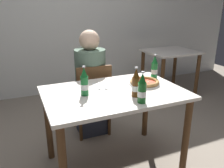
{
  "coord_description": "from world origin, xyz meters",
  "views": [
    {
      "loc": [
        -0.75,
        -1.69,
        1.46
      ],
      "look_at": [
        0.0,
        0.05,
        0.8
      ],
      "focal_mm": 36.86,
      "sensor_mm": 36.0,
      "label": 1
    }
  ],
  "objects_px": {
    "beer_bottle_left": "(136,84)",
    "beer_bottle_right": "(142,90)",
    "beer_bottle_extra": "(84,83)",
    "pizza_margherita_near": "(145,82)",
    "beer_bottle_center": "(154,68)",
    "dining_table_main": "(114,103)",
    "dining_table_background": "(170,60)",
    "diner_seated": "(91,86)",
    "chair_behind_table": "(92,96)",
    "napkin_with_cutlery": "(102,86)"
  },
  "relations": [
    {
      "from": "beer_bottle_center",
      "to": "dining_table_main",
      "type": "bearing_deg",
      "value": -161.0
    },
    {
      "from": "beer_bottle_left",
      "to": "beer_bottle_center",
      "type": "xyz_separation_m",
      "value": [
        0.41,
        0.35,
        0.0
      ]
    },
    {
      "from": "pizza_margherita_near",
      "to": "dining_table_main",
      "type": "bearing_deg",
      "value": -171.47
    },
    {
      "from": "dining_table_main",
      "to": "dining_table_background",
      "type": "bearing_deg",
      "value": 39.84
    },
    {
      "from": "dining_table_main",
      "to": "chair_behind_table",
      "type": "bearing_deg",
      "value": 90.48
    },
    {
      "from": "chair_behind_table",
      "to": "pizza_margherita_near",
      "type": "relative_size",
      "value": 2.92
    },
    {
      "from": "diner_seated",
      "to": "dining_table_background",
      "type": "xyz_separation_m",
      "value": [
        1.59,
        0.67,
        0.01
      ]
    },
    {
      "from": "chair_behind_table",
      "to": "dining_table_background",
      "type": "distance_m",
      "value": 1.75
    },
    {
      "from": "dining_table_main",
      "to": "napkin_with_cutlery",
      "type": "bearing_deg",
      "value": 108.76
    },
    {
      "from": "pizza_margherita_near",
      "to": "beer_bottle_center",
      "type": "relative_size",
      "value": 1.18
    },
    {
      "from": "dining_table_background",
      "to": "beer_bottle_center",
      "type": "relative_size",
      "value": 3.24
    },
    {
      "from": "dining_table_background",
      "to": "pizza_margherita_near",
      "type": "xyz_separation_m",
      "value": [
        -1.26,
        -1.28,
        0.18
      ]
    },
    {
      "from": "chair_behind_table",
      "to": "beer_bottle_center",
      "type": "relative_size",
      "value": 3.44
    },
    {
      "from": "pizza_margherita_near",
      "to": "napkin_with_cutlery",
      "type": "height_order",
      "value": "pizza_margherita_near"
    },
    {
      "from": "dining_table_main",
      "to": "beer_bottle_center",
      "type": "bearing_deg",
      "value": 19.0
    },
    {
      "from": "chair_behind_table",
      "to": "beer_bottle_extra",
      "type": "bearing_deg",
      "value": 69.09
    },
    {
      "from": "dining_table_background",
      "to": "pizza_margherita_near",
      "type": "distance_m",
      "value": 1.8
    },
    {
      "from": "chair_behind_table",
      "to": "beer_bottle_left",
      "type": "bearing_deg",
      "value": 100.66
    },
    {
      "from": "chair_behind_table",
      "to": "beer_bottle_right",
      "type": "height_order",
      "value": "beer_bottle_right"
    },
    {
      "from": "beer_bottle_right",
      "to": "dining_table_background",
      "type": "bearing_deg",
      "value": 47.46
    },
    {
      "from": "beer_bottle_right",
      "to": "beer_bottle_left",
      "type": "bearing_deg",
      "value": 82.14
    },
    {
      "from": "diner_seated",
      "to": "pizza_margherita_near",
      "type": "distance_m",
      "value": 0.72
    },
    {
      "from": "dining_table_main",
      "to": "dining_table_background",
      "type": "relative_size",
      "value": 1.5
    },
    {
      "from": "beer_bottle_extra",
      "to": "chair_behind_table",
      "type": "bearing_deg",
      "value": 66.87
    },
    {
      "from": "beer_bottle_center",
      "to": "beer_bottle_left",
      "type": "bearing_deg",
      "value": -139.02
    },
    {
      "from": "beer_bottle_extra",
      "to": "napkin_with_cutlery",
      "type": "relative_size",
      "value": 1.08
    },
    {
      "from": "beer_bottle_left",
      "to": "beer_bottle_right",
      "type": "bearing_deg",
      "value": -97.86
    },
    {
      "from": "beer_bottle_center",
      "to": "beer_bottle_extra",
      "type": "xyz_separation_m",
      "value": [
        -0.78,
        -0.16,
        0.0
      ]
    },
    {
      "from": "pizza_margherita_near",
      "to": "chair_behind_table",
      "type": "bearing_deg",
      "value": 120.94
    },
    {
      "from": "beer_bottle_left",
      "to": "beer_bottle_right",
      "type": "relative_size",
      "value": 1.0
    },
    {
      "from": "dining_table_background",
      "to": "beer_bottle_left",
      "type": "xyz_separation_m",
      "value": [
        -1.48,
        -1.5,
        0.26
      ]
    },
    {
      "from": "dining_table_main",
      "to": "pizza_margherita_near",
      "type": "height_order",
      "value": "pizza_margherita_near"
    },
    {
      "from": "beer_bottle_extra",
      "to": "beer_bottle_right",
      "type": "bearing_deg",
      "value": -42.31
    },
    {
      "from": "dining_table_background",
      "to": "pizza_margherita_near",
      "type": "relative_size",
      "value": 2.75
    },
    {
      "from": "chair_behind_table",
      "to": "beer_bottle_right",
      "type": "xyz_separation_m",
      "value": [
        0.1,
        -0.91,
        0.37
      ]
    },
    {
      "from": "napkin_with_cutlery",
      "to": "dining_table_main",
      "type": "bearing_deg",
      "value": -71.24
    },
    {
      "from": "chair_behind_table",
      "to": "pizza_margherita_near",
      "type": "xyz_separation_m",
      "value": [
        0.34,
        -0.56,
        0.29
      ]
    },
    {
      "from": "dining_table_background",
      "to": "beer_bottle_left",
      "type": "relative_size",
      "value": 3.24
    },
    {
      "from": "diner_seated",
      "to": "beer_bottle_extra",
      "type": "xyz_separation_m",
      "value": [
        -0.26,
        -0.64,
        0.27
      ]
    },
    {
      "from": "dining_table_background",
      "to": "pizza_margherita_near",
      "type": "bearing_deg",
      "value": -134.59
    },
    {
      "from": "beer_bottle_right",
      "to": "beer_bottle_extra",
      "type": "bearing_deg",
      "value": 137.69
    },
    {
      "from": "pizza_margherita_near",
      "to": "beer_bottle_center",
      "type": "distance_m",
      "value": 0.24
    },
    {
      "from": "dining_table_main",
      "to": "beer_bottle_center",
      "type": "relative_size",
      "value": 4.86
    },
    {
      "from": "pizza_margherita_near",
      "to": "beer_bottle_extra",
      "type": "distance_m",
      "value": 0.6
    },
    {
      "from": "diner_seated",
      "to": "pizza_margherita_near",
      "type": "bearing_deg",
      "value": -61.39
    },
    {
      "from": "beer_bottle_extra",
      "to": "dining_table_background",
      "type": "bearing_deg",
      "value": 35.33
    },
    {
      "from": "pizza_margherita_near",
      "to": "beer_bottle_left",
      "type": "height_order",
      "value": "beer_bottle_left"
    },
    {
      "from": "pizza_margherita_near",
      "to": "beer_bottle_left",
      "type": "distance_m",
      "value": 0.32
    },
    {
      "from": "pizza_margherita_near",
      "to": "beer_bottle_right",
      "type": "bearing_deg",
      "value": -123.86
    },
    {
      "from": "dining_table_background",
      "to": "beer_bottle_extra",
      "type": "distance_m",
      "value": 2.28
    }
  ]
}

